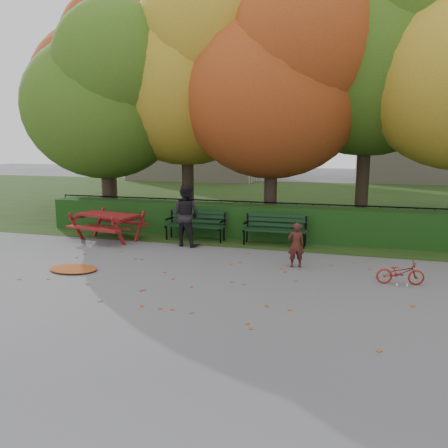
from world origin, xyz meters
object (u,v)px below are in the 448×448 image
(bench_left, at_px, (196,223))
(bicycle, at_px, (400,273))
(tree_b, at_px, (193,71))
(child, at_px, (296,245))
(tree_d, at_px, (383,45))
(tree_c, at_px, (282,81))
(tree_f, at_px, (111,78))
(picnic_table, at_px, (108,220))
(tree_a, at_px, (108,95))
(bench_right, at_px, (275,227))
(adult, at_px, (186,215))

(bench_left, bearing_deg, bicycle, -27.54)
(tree_b, distance_m, child, 8.37)
(tree_d, bearing_deg, tree_c, -157.39)
(tree_f, distance_m, picnic_table, 8.78)
(bench_left, relative_size, picnic_table, 0.83)
(tree_a, bearing_deg, child, -29.52)
(tree_a, bearing_deg, bicycle, -26.81)
(tree_c, bearing_deg, bench_left, -133.36)
(tree_b, relative_size, bench_right, 4.88)
(tree_b, bearing_deg, adult, -73.63)
(adult, bearing_deg, bench_right, -149.29)
(tree_d, distance_m, bicycle, 8.58)
(tree_b, xyz_separation_m, picnic_table, (-1.36, -3.86, -4.78))
(tree_c, bearing_deg, child, -75.89)
(tree_f, xyz_separation_m, picnic_table, (3.33, -6.35, -5.07))
(bench_left, bearing_deg, tree_c, 46.64)
(child, bearing_deg, tree_f, -59.23)
(adult, height_order, bicycle, adult)
(tree_d, bearing_deg, tree_a, -169.67)
(tree_d, relative_size, adult, 5.46)
(tree_a, xyz_separation_m, picnic_table, (1.38, -2.69, -3.89))
(child, xyz_separation_m, bicycle, (2.23, -0.69, -0.28))
(tree_d, xyz_separation_m, picnic_table, (-7.68, -4.35, -5.35))
(tree_d, relative_size, bench_right, 5.32)
(tree_b, bearing_deg, tree_d, 4.38)
(tree_f, bearing_deg, bench_left, -43.51)
(picnic_table, distance_m, child, 5.91)
(bench_left, bearing_deg, picnic_table, -161.92)
(tree_c, relative_size, adult, 4.56)
(tree_f, xyz_separation_m, child, (9.08, -7.70, -5.16))
(picnic_table, height_order, bicycle, picnic_table)
(child, bearing_deg, tree_b, -68.80)
(picnic_table, relative_size, adult, 1.23)
(bench_right, bearing_deg, tree_b, 139.33)
(bench_left, xyz_separation_m, adult, (-0.01, -0.80, 0.36))
(tree_a, xyz_separation_m, tree_c, (6.02, 0.38, 0.30))
(tree_a, distance_m, picnic_table, 4.93)
(tree_b, height_order, bench_right, tree_b)
(tree_f, relative_size, bench_left, 5.10)
(tree_b, distance_m, bicycle, 10.26)
(tree_d, height_order, bench_right, tree_d)
(tree_b, xyz_separation_m, tree_f, (-4.69, 2.49, 0.29))
(tree_d, distance_m, adult, 8.47)
(tree_c, xyz_separation_m, bench_left, (-2.13, -2.26, -4.30))
(picnic_table, xyz_separation_m, adult, (2.49, 0.02, 0.25))
(bench_left, height_order, adult, adult)
(tree_b, relative_size, bench_left, 4.88)
(tree_a, relative_size, picnic_table, 3.47)
(tree_d, relative_size, picnic_table, 4.44)
(bench_right, relative_size, adult, 1.03)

